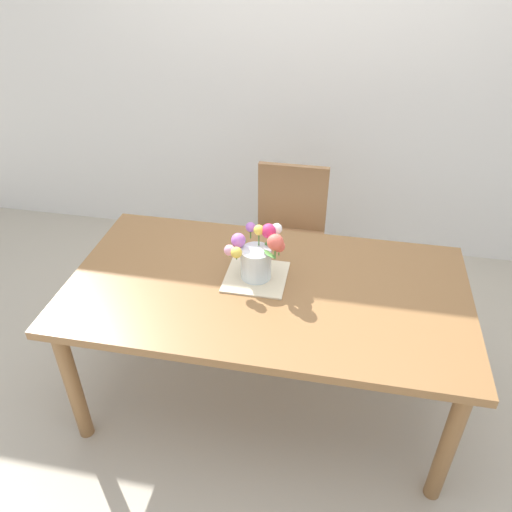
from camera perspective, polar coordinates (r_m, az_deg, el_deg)
name	(u,v)px	position (r m, az deg, el deg)	size (l,w,h in m)	color
ground_plane	(265,393)	(2.78, 1.03, -15.28)	(12.00, 12.00, 0.00)	#B7AD99
back_wall	(312,48)	(3.45, 6.37, 22.37)	(7.00, 0.10, 2.80)	silver
dining_table	(266,299)	(2.32, 1.20, -4.89)	(1.80, 0.97, 0.73)	olive
chair_far	(289,230)	(3.06, 3.76, 2.93)	(0.42, 0.42, 0.90)	#9E7047
placemat	(256,277)	(2.31, 0.00, -2.36)	(0.28, 0.28, 0.01)	beige
flower_vase	(257,254)	(2.24, 0.16, 0.20)	(0.26, 0.23, 0.26)	silver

